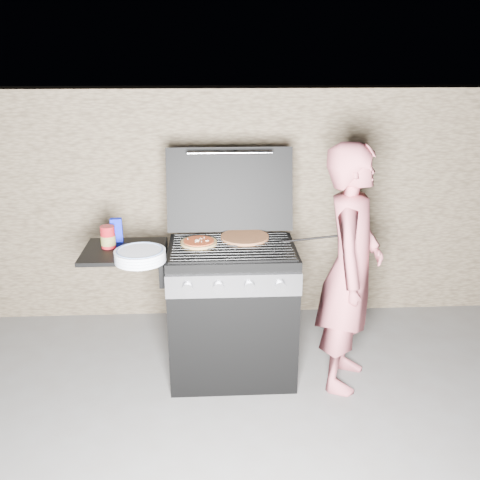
{
  "coord_description": "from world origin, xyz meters",
  "views": [
    {
      "loc": [
        -0.11,
        -3.12,
        2.07
      ],
      "look_at": [
        0.05,
        0.0,
        0.95
      ],
      "focal_mm": 40.0,
      "sensor_mm": 36.0,
      "label": 1
    }
  ],
  "objects_px": {
    "pizza_topped": "(199,242)",
    "sauce_jar": "(108,237)",
    "gas_grill": "(194,312)",
    "person": "(351,270)"
  },
  "relations": [
    {
      "from": "pizza_topped",
      "to": "sauce_jar",
      "type": "xyz_separation_m",
      "value": [
        -0.56,
        -0.01,
        0.05
      ]
    },
    {
      "from": "sauce_jar",
      "to": "person",
      "type": "height_order",
      "value": "person"
    },
    {
      "from": "gas_grill",
      "to": "pizza_topped",
      "type": "height_order",
      "value": "pizza_topped"
    },
    {
      "from": "pizza_topped",
      "to": "sauce_jar",
      "type": "height_order",
      "value": "sauce_jar"
    },
    {
      "from": "sauce_jar",
      "to": "person",
      "type": "relative_size",
      "value": 0.09
    },
    {
      "from": "pizza_topped",
      "to": "sauce_jar",
      "type": "relative_size",
      "value": 1.64
    },
    {
      "from": "gas_grill",
      "to": "person",
      "type": "distance_m",
      "value": 1.04
    },
    {
      "from": "gas_grill",
      "to": "pizza_topped",
      "type": "distance_m",
      "value": 0.47
    },
    {
      "from": "sauce_jar",
      "to": "person",
      "type": "bearing_deg",
      "value": -6.16
    },
    {
      "from": "gas_grill",
      "to": "pizza_topped",
      "type": "bearing_deg",
      "value": 50.44
    }
  ]
}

